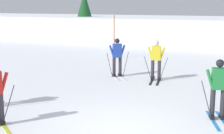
% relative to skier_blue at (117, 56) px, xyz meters
% --- Properties ---
extents(ground_plane, '(120.00, 120.00, 0.00)m').
position_rel_skier_blue_xyz_m(ground_plane, '(2.41, -5.85, -0.92)').
color(ground_plane, white).
extents(far_snow_ridge, '(80.00, 9.25, 2.06)m').
position_rel_skier_blue_xyz_m(far_snow_ridge, '(2.41, 15.04, 0.11)').
color(far_snow_ridge, white).
rests_on(far_snow_ridge, ground).
extents(skier_blue, '(1.26, 1.50, 1.71)m').
position_rel_skier_blue_xyz_m(skier_blue, '(0.00, 0.00, 0.00)').
color(skier_blue, silver).
rests_on(skier_blue, ground).
extents(skier_yellow, '(0.99, 1.64, 1.71)m').
position_rel_skier_blue_xyz_m(skier_yellow, '(1.79, -0.05, -0.00)').
color(skier_yellow, black).
rests_on(skier_yellow, ground).
extents(skier_green, '(0.96, 1.64, 1.71)m').
position_rel_skier_blue_xyz_m(skier_green, '(4.67, -4.07, -0.00)').
color(skier_green, '#237AC6').
rests_on(skier_green, ground).
extents(trail_marker_pole, '(0.06, 0.06, 2.54)m').
position_rel_skier_blue_xyz_m(trail_marker_pole, '(-2.05, 4.60, 0.36)').
color(trail_marker_pole, '#C65614').
rests_on(trail_marker_pole, ground).
extents(conifer_far_left, '(2.03, 2.03, 4.32)m').
position_rel_skier_blue_xyz_m(conifer_far_left, '(-8.73, 13.65, 1.65)').
color(conifer_far_left, '#513823').
rests_on(conifer_far_left, ground).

